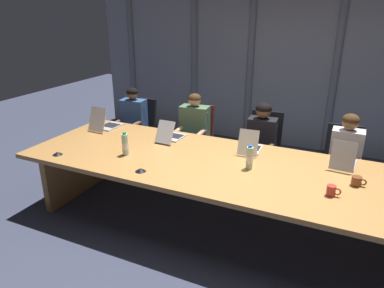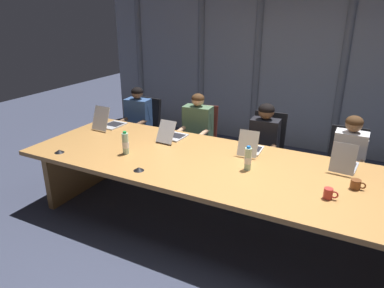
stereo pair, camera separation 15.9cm
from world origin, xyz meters
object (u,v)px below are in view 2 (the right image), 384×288
(laptop_left_end, at_px, (109,123))
(coffee_mug_far, at_px, (356,184))
(person_left_end, at_px, (136,121))
(office_chair_left_end, at_px, (143,137))
(conference_mic_left_side, at_px, (59,151))
(person_center, at_px, (262,142))
(person_left_mid, at_px, (196,131))
(laptop_center, at_px, (251,148))
(laptop_left_mid, at_px, (173,135))
(water_bottle_primary, at_px, (125,144))
(office_chair_right_mid, at_px, (343,175))
(coffee_mug_near, at_px, (329,194))
(person_right_mid, at_px, (348,158))
(laptop_right_mid, at_px, (344,164))
(conference_mic_middle, at_px, (139,169))
(water_bottle_secondary, at_px, (248,159))
(office_chair_center, at_px, (265,159))
(office_chair_left_mid, at_px, (200,147))

(laptop_left_end, bearing_deg, coffee_mug_far, -94.34)
(person_left_end, bearing_deg, office_chair_left_end, 171.86)
(office_chair_left_end, relative_size, conference_mic_left_side, 8.74)
(person_center, bearing_deg, person_left_mid, -93.06)
(laptop_center, bearing_deg, laptop_left_mid, 88.27)
(water_bottle_primary, relative_size, conference_mic_left_side, 2.39)
(laptop_center, relative_size, office_chair_right_mid, 0.45)
(coffee_mug_near, bearing_deg, laptop_left_mid, 161.24)
(person_left_end, xyz_separation_m, coffee_mug_near, (2.97, -1.29, 0.14))
(laptop_left_end, height_order, office_chair_right_mid, laptop_left_end)
(person_right_mid, bearing_deg, office_chair_right_mid, -169.14)
(laptop_center, bearing_deg, water_bottle_primary, 115.27)
(person_left_end, bearing_deg, laptop_right_mid, 73.99)
(person_center, height_order, conference_mic_middle, person_center)
(laptop_center, xyz_separation_m, water_bottle_primary, (-1.23, -0.68, 0.06))
(laptop_left_end, distance_m, laptop_right_mid, 2.99)
(water_bottle_secondary, distance_m, coffee_mug_near, 0.85)
(laptop_left_mid, bearing_deg, water_bottle_primary, 162.52)
(office_chair_left_end, height_order, coffee_mug_far, office_chair_left_end)
(person_right_mid, height_order, coffee_mug_far, person_right_mid)
(coffee_mug_far, bearing_deg, person_center, 139.54)
(office_chair_center, relative_size, person_center, 0.85)
(laptop_center, bearing_deg, water_bottle_secondary, -168.81)
(laptop_left_mid, bearing_deg, coffee_mug_far, -97.34)
(laptop_right_mid, bearing_deg, office_chair_center, 58.06)
(coffee_mug_near, distance_m, coffee_mug_far, 0.36)
(laptop_left_mid, xyz_separation_m, person_right_mid, (1.99, 0.63, -0.16))
(person_left_end, bearing_deg, laptop_left_end, -2.56)
(person_left_end, height_order, water_bottle_primary, person_left_end)
(laptop_left_end, height_order, water_bottle_primary, laptop_left_end)
(office_chair_left_mid, bearing_deg, laptop_center, 43.29)
(laptop_center, distance_m, water_bottle_primary, 1.41)
(office_chair_left_mid, bearing_deg, laptop_left_end, -61.23)
(office_chair_left_end, distance_m, person_left_mid, 1.07)
(office_chair_right_mid, relative_size, person_left_end, 0.79)
(laptop_right_mid, bearing_deg, person_center, 64.55)
(laptop_center, distance_m, office_chair_left_mid, 1.35)
(office_chair_right_mid, bearing_deg, coffee_mug_near, -2.89)
(laptop_center, relative_size, office_chair_center, 0.42)
(laptop_center, xyz_separation_m, conference_mic_left_side, (-1.92, -1.00, -0.04))
(person_center, xyz_separation_m, water_bottle_secondary, (0.16, -1.06, 0.20))
(laptop_left_mid, height_order, water_bottle_secondary, laptop_left_mid)
(office_chair_left_mid, height_order, water_bottle_secondary, water_bottle_secondary)
(laptop_left_end, distance_m, office_chair_center, 2.18)
(office_chair_right_mid, xyz_separation_m, person_left_end, (-2.99, -0.16, 0.31))
(person_center, relative_size, conference_mic_middle, 10.55)
(laptop_left_mid, relative_size, coffee_mug_near, 3.55)
(conference_mic_left_side, bearing_deg, coffee_mug_near, 6.31)
(coffee_mug_far, bearing_deg, person_left_mid, 154.99)
(conference_mic_left_side, bearing_deg, water_bottle_secondary, 15.03)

